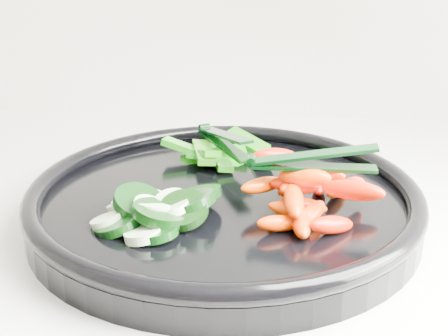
{
  "coord_description": "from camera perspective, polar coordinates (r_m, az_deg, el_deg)",
  "views": [
    {
      "loc": [
        0.24,
        1.1,
        1.2
      ],
      "look_at": [
        0.2,
        1.64,
        0.99
      ],
      "focal_mm": 50.0,
      "sensor_mm": 36.0,
      "label": 1
    }
  ],
  "objects": [
    {
      "name": "tong_pepper",
      "position": [
        0.68,
        -0.11,
        2.65
      ],
      "size": [
        0.07,
        0.11,
        0.02
      ],
      "color": "black",
      "rests_on": "pepper_pile"
    },
    {
      "name": "pepper_pile",
      "position": [
        0.68,
        -0.74,
        1.29
      ],
      "size": [
        0.12,
        0.1,
        0.04
      ],
      "color": "#0C6309",
      "rests_on": "veggie_tray"
    },
    {
      "name": "veggie_tray",
      "position": [
        0.6,
        -0.0,
        -3.1
      ],
      "size": [
        0.48,
        0.48,
        0.04
      ],
      "color": "black",
      "rests_on": "counter"
    },
    {
      "name": "carrot_pile",
      "position": [
        0.56,
        7.91,
        -2.4
      ],
      "size": [
        0.13,
        0.13,
        0.05
      ],
      "color": "red",
      "rests_on": "veggie_tray"
    },
    {
      "name": "tong_carrot",
      "position": [
        0.55,
        7.84,
        0.65
      ],
      "size": [
        0.11,
        0.02,
        0.02
      ],
      "color": "black",
      "rests_on": "carrot_pile"
    },
    {
      "name": "cucumber_pile",
      "position": [
        0.56,
        -6.53,
        -3.65
      ],
      "size": [
        0.12,
        0.12,
        0.04
      ],
      "color": "black",
      "rests_on": "veggie_tray"
    }
  ]
}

